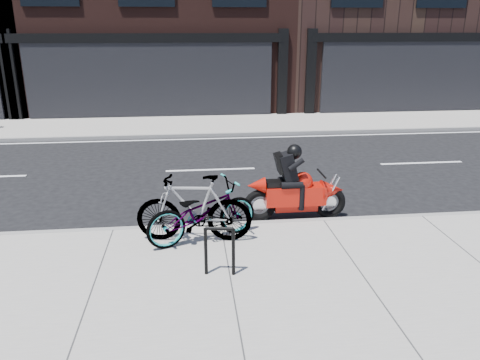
{
  "coord_description": "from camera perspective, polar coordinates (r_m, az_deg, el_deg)",
  "views": [
    {
      "loc": [
        -0.53,
        -10.12,
        3.72
      ],
      "look_at": [
        0.4,
        -1.65,
        0.9
      ],
      "focal_mm": 35.0,
      "sensor_mm": 36.0,
      "label": 1
    }
  ],
  "objects": [
    {
      "name": "ground",
      "position": [
        10.79,
        -3.08,
        -1.87
      ],
      "size": [
        120.0,
        120.0,
        0.0
      ],
      "primitive_type": "plane",
      "color": "black",
      "rests_on": "ground"
    },
    {
      "name": "sidewalk_near",
      "position": [
        6.31,
        -0.29,
        -17.09
      ],
      "size": [
        60.0,
        6.0,
        0.13
      ],
      "primitive_type": "cube",
      "color": "gray",
      "rests_on": "ground"
    },
    {
      "name": "sidewalk_far",
      "position": [
        18.24,
        -4.53,
        6.72
      ],
      "size": [
        60.0,
        3.5,
        0.13
      ],
      "primitive_type": "cube",
      "color": "gray",
      "rests_on": "ground"
    },
    {
      "name": "bike_rack",
      "position": [
        7.04,
        -2.51,
        -8.13
      ],
      "size": [
        0.46,
        0.12,
        0.78
      ],
      "rotation": [
        0.0,
        0.0,
        -0.16
      ],
      "color": "black",
      "rests_on": "sidewalk_near"
    },
    {
      "name": "bicycle_front",
      "position": [
        8.12,
        -4.63,
        -3.89
      ],
      "size": [
        2.14,
        1.39,
        1.06
      ],
      "primitive_type": "imported",
      "rotation": [
        0.0,
        0.0,
        1.94
      ],
      "color": "gray",
      "rests_on": "sidewalk_near"
    },
    {
      "name": "bicycle_rear",
      "position": [
        8.09,
        -5.66,
        -3.46
      ],
      "size": [
        2.06,
        0.83,
        1.2
      ],
      "primitive_type": "imported",
      "rotation": [
        0.0,
        0.0,
        4.58
      ],
      "color": "gray",
      "rests_on": "sidewalk_near"
    },
    {
      "name": "motorcycle",
      "position": [
        9.35,
        7.31,
        -1.11
      ],
      "size": [
        2.09,
        0.44,
        1.56
      ],
      "rotation": [
        0.0,
        0.0,
        0.0
      ],
      "color": "black",
      "rests_on": "ground"
    }
  ]
}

